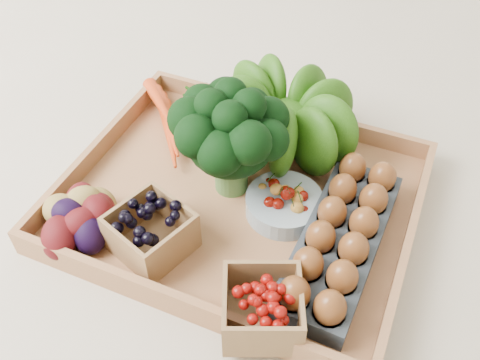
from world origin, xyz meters
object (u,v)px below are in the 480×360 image
at_px(tray, 240,202).
at_px(cherry_bowl, 284,205).
at_px(broccoli, 231,155).
at_px(egg_carton, 340,243).

xyz_separation_m(tray, cherry_bowl, (0.07, 0.00, 0.02)).
height_order(broccoli, cherry_bowl, broccoli).
xyz_separation_m(broccoli, egg_carton, (0.20, -0.06, -0.05)).
height_order(broccoli, egg_carton, broccoli).
bearing_deg(egg_carton, tray, 170.20).
bearing_deg(cherry_bowl, broccoli, 169.68).
relative_size(tray, egg_carton, 1.79).
height_order(tray, broccoli, broccoli).
bearing_deg(egg_carton, broccoli, 165.91).
xyz_separation_m(broccoli, cherry_bowl, (0.10, -0.02, -0.05)).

